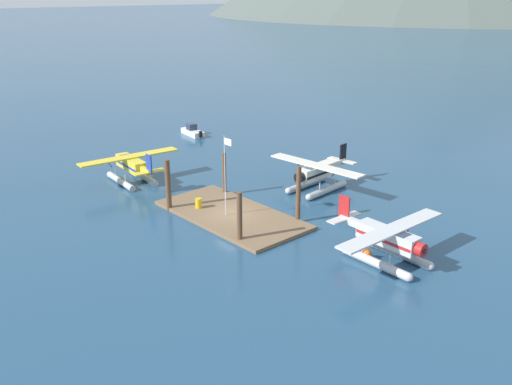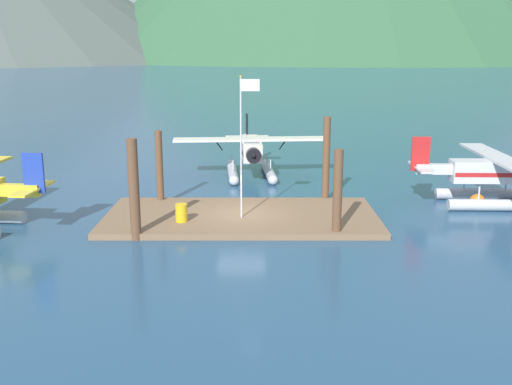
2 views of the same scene
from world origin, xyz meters
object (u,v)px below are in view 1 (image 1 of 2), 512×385
at_px(flagpole, 226,168).
at_px(seaplane_yellow_port_aft, 131,167).
at_px(seaplane_silver_stbd_fwd, 388,242).
at_px(seaplane_cream_bow_centre, 317,175).
at_px(boat_white_open_west, 192,131).
at_px(mooring_buoy, 366,254).
at_px(fuel_drum, 199,203).

height_order(flagpole, seaplane_yellow_port_aft, flagpole).
xyz_separation_m(flagpole, seaplane_silver_stbd_fwd, (13.90, 3.52, -3.01)).
distance_m(seaplane_silver_stbd_fwd, seaplane_cream_bow_centre, 15.60).
bearing_deg(seaplane_silver_stbd_fwd, seaplane_cream_bow_centre, 150.95).
distance_m(seaplane_cream_bow_centre, boat_white_open_west, 26.40).
bearing_deg(mooring_buoy, flagpole, -168.04).
bearing_deg(fuel_drum, seaplane_silver_stbd_fwd, 14.06).
bearing_deg(mooring_buoy, seaplane_silver_stbd_fwd, 35.13).
xyz_separation_m(mooring_buoy, seaplane_silver_stbd_fwd, (1.18, 0.83, 1.16)).
distance_m(flagpole, fuel_drum, 4.94).
height_order(mooring_buoy, seaplane_yellow_port_aft, seaplane_yellow_port_aft).
distance_m(flagpole, seaplane_yellow_port_aft, 14.31).
distance_m(mooring_buoy, boat_white_open_west, 40.47).
xyz_separation_m(fuel_drum, seaplane_cream_bow_centre, (3.28, 11.81, 0.84)).
distance_m(fuel_drum, seaplane_silver_stbd_fwd, 17.46).
relative_size(fuel_drum, seaplane_silver_stbd_fwd, 0.08).
bearing_deg(flagpole, seaplane_yellow_port_aft, -175.68).
bearing_deg(boat_white_open_west, seaplane_cream_bow_centre, -8.50).
bearing_deg(boat_white_open_west, seaplane_yellow_port_aft, -53.49).
distance_m(seaplane_yellow_port_aft, seaplane_silver_stbd_fwd, 28.22).
height_order(flagpole, mooring_buoy, flagpole).
xyz_separation_m(flagpole, mooring_buoy, (12.72, 2.70, -4.17)).
xyz_separation_m(mooring_buoy, seaplane_cream_bow_centre, (-12.46, 8.40, 1.16)).
bearing_deg(flagpole, mooring_buoy, 11.96).
xyz_separation_m(flagpole, boat_white_open_west, (-25.84, 15.00, -4.10)).
bearing_deg(boat_white_open_west, mooring_buoy, -17.70).
bearing_deg(seaplane_silver_stbd_fwd, flagpole, -165.78).
xyz_separation_m(fuel_drum, mooring_buoy, (15.74, 3.41, -0.32)).
distance_m(flagpole, seaplane_silver_stbd_fwd, 14.65).
height_order(seaplane_yellow_port_aft, seaplane_silver_stbd_fwd, same).
relative_size(seaplane_yellow_port_aft, boat_white_open_west, 2.16).
distance_m(seaplane_yellow_port_aft, seaplane_cream_bow_centre, 18.70).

